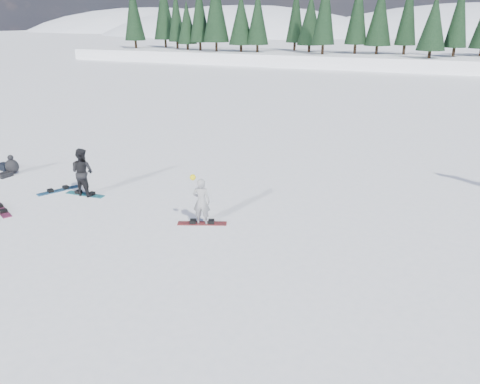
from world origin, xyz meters
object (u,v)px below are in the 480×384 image
at_px(seated_rider, 11,167).
at_px(snowboard_loose_b, 2,210).
at_px(gear_bag, 4,167).
at_px(snowboarder_man, 82,172).
at_px(snowboard_loose_a, 58,190).
at_px(snowboarder_woman, 201,201).

xyz_separation_m(seated_rider, snowboard_loose_b, (2.84, -2.95, -0.29)).
bearing_deg(seated_rider, gear_bag, 171.58).
bearing_deg(snowboarder_man, snowboard_loose_a, 4.17).
bearing_deg(snowboard_loose_b, seated_rider, 161.25).
distance_m(snowboard_loose_b, snowboard_loose_a, 2.21).
bearing_deg(snowboarder_woman, snowboard_loose_b, 0.15).
distance_m(snowboarder_woman, gear_bag, 10.17).
relative_size(snowboarder_woman, snowboard_loose_b, 1.07).
bearing_deg(gear_bag, snowboarder_woman, -8.35).
bearing_deg(snowboarder_man, seated_rider, -8.55).
relative_size(seated_rider, gear_bag, 2.20).
bearing_deg(seated_rider, snowboard_loose_a, -2.17).
xyz_separation_m(snowboarder_woman, seated_rider, (-9.35, 1.22, -0.44)).
xyz_separation_m(snowboarder_woman, snowboard_loose_a, (-6.19, 0.47, -0.73)).
distance_m(snowboarder_woman, snowboard_loose_b, 6.77).
distance_m(gear_bag, snowboard_loose_a, 4.00).
relative_size(snowboarder_woman, snowboarder_man, 0.94).
height_order(seated_rider, snowboard_loose_a, seated_rider).
bearing_deg(snowboarder_woman, seated_rider, -22.12).
height_order(snowboarder_woman, seated_rider, snowboarder_woman).
xyz_separation_m(seated_rider, snowboard_loose_a, (3.16, -0.76, -0.29)).
relative_size(snowboarder_man, gear_bag, 3.80).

